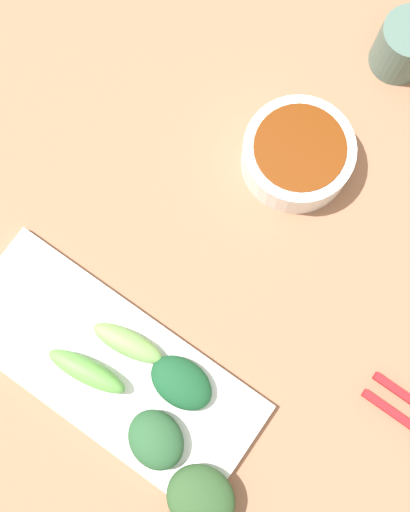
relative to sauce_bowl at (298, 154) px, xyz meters
name	(u,v)px	position (x,y,z in m)	size (l,w,h in m)	color
tabletop	(190,274)	(0.17, -0.02, -0.04)	(2.10, 2.10, 0.02)	#9B674B
sauce_bowl	(298,154)	(0.00, 0.00, 0.00)	(0.12, 0.12, 0.05)	white
serving_plate	(109,367)	(0.30, -0.03, -0.02)	(0.13, 0.32, 0.01)	white
broccoli_leafy_0	(201,499)	(0.34, 0.12, 0.00)	(0.06, 0.07, 0.03)	#2C4D28
broccoli_leafy_1	(156,440)	(0.32, 0.05, 0.00)	(0.05, 0.06, 0.03)	#28532F
broccoli_leafy_2	(181,383)	(0.27, 0.04, 0.00)	(0.05, 0.07, 0.02)	#174B29
broccoli_stalk_3	(87,371)	(0.31, -0.05, 0.00)	(0.02, 0.09, 0.03)	#64AD4B
broccoli_stalk_4	(128,343)	(0.26, -0.03, 0.00)	(0.03, 0.08, 0.02)	#76A755
tea_cup	(404,46)	(-0.17, 0.03, 0.01)	(0.06, 0.06, 0.06)	#506D63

